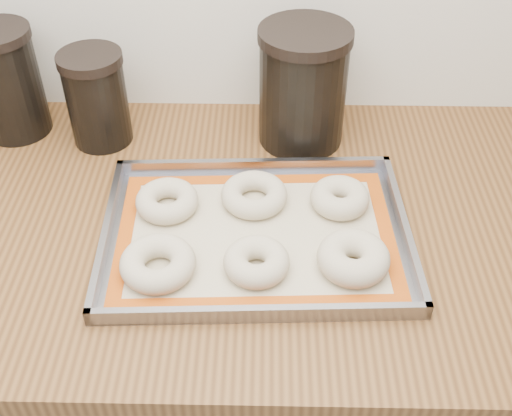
{
  "coord_description": "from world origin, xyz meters",
  "views": [
    {
      "loc": [
        0.2,
        0.92,
        1.58
      ],
      "look_at": [
        0.18,
        1.62,
        0.96
      ],
      "focal_mm": 45.0,
      "sensor_mm": 36.0,
      "label": 1
    }
  ],
  "objects_px": {
    "bagel_front_left": "(158,263)",
    "baking_tray": "(256,234)",
    "bagel_front_right": "(353,258)",
    "bagel_back_left": "(167,201)",
    "canister_mid": "(97,98)",
    "canister_left": "(6,82)",
    "bagel_back_right": "(340,198)",
    "bagel_front_mid": "(257,262)",
    "bagel_back_mid": "(254,195)",
    "canister_right": "(303,87)"
  },
  "relations": [
    {
      "from": "bagel_front_mid",
      "to": "bagel_front_right",
      "type": "bearing_deg",
      "value": 3.08
    },
    {
      "from": "canister_left",
      "to": "baking_tray",
      "type": "bearing_deg",
      "value": -32.36
    },
    {
      "from": "baking_tray",
      "to": "bagel_back_left",
      "type": "xyz_separation_m",
      "value": [
        -0.14,
        0.06,
        0.01
      ]
    },
    {
      "from": "bagel_back_mid",
      "to": "canister_right",
      "type": "xyz_separation_m",
      "value": [
        0.08,
        0.19,
        0.09
      ]
    },
    {
      "from": "bagel_back_right",
      "to": "canister_left",
      "type": "distance_m",
      "value": 0.62
    },
    {
      "from": "baking_tray",
      "to": "canister_mid",
      "type": "height_order",
      "value": "canister_mid"
    },
    {
      "from": "bagel_front_right",
      "to": "bagel_back_right",
      "type": "height_order",
      "value": "bagel_front_right"
    },
    {
      "from": "bagel_front_mid",
      "to": "bagel_back_right",
      "type": "distance_m",
      "value": 0.19
    },
    {
      "from": "bagel_front_mid",
      "to": "bagel_back_right",
      "type": "relative_size",
      "value": 1.01
    },
    {
      "from": "bagel_back_left",
      "to": "canister_left",
      "type": "bearing_deg",
      "value": 143.62
    },
    {
      "from": "bagel_back_left",
      "to": "bagel_back_right",
      "type": "relative_size",
      "value": 1.06
    },
    {
      "from": "baking_tray",
      "to": "bagel_front_right",
      "type": "distance_m",
      "value": 0.16
    },
    {
      "from": "bagel_back_left",
      "to": "bagel_back_right",
      "type": "distance_m",
      "value": 0.27
    },
    {
      "from": "canister_right",
      "to": "bagel_back_right",
      "type": "bearing_deg",
      "value": -74.14
    },
    {
      "from": "bagel_back_left",
      "to": "canister_left",
      "type": "relative_size",
      "value": 0.5
    },
    {
      "from": "bagel_front_right",
      "to": "bagel_back_left",
      "type": "distance_m",
      "value": 0.31
    },
    {
      "from": "baking_tray",
      "to": "canister_right",
      "type": "bearing_deg",
      "value": 74.0
    },
    {
      "from": "bagel_front_mid",
      "to": "canister_left",
      "type": "bearing_deg",
      "value": 141.59
    },
    {
      "from": "bagel_back_right",
      "to": "canister_mid",
      "type": "height_order",
      "value": "canister_mid"
    },
    {
      "from": "bagel_back_mid",
      "to": "canister_mid",
      "type": "relative_size",
      "value": 0.62
    },
    {
      "from": "bagel_front_right",
      "to": "canister_mid",
      "type": "height_order",
      "value": "canister_mid"
    },
    {
      "from": "bagel_back_right",
      "to": "bagel_front_mid",
      "type": "bearing_deg",
      "value": -132.32
    },
    {
      "from": "bagel_front_left",
      "to": "bagel_back_right",
      "type": "distance_m",
      "value": 0.31
    },
    {
      "from": "bagel_front_mid",
      "to": "canister_left",
      "type": "distance_m",
      "value": 0.58
    },
    {
      "from": "bagel_front_left",
      "to": "bagel_front_mid",
      "type": "xyz_separation_m",
      "value": [
        0.14,
        0.01,
        -0.0
      ]
    },
    {
      "from": "bagel_front_left",
      "to": "canister_mid",
      "type": "distance_m",
      "value": 0.37
    },
    {
      "from": "bagel_front_left",
      "to": "canister_left",
      "type": "relative_size",
      "value": 0.54
    },
    {
      "from": "canister_mid",
      "to": "canister_right",
      "type": "xyz_separation_m",
      "value": [
        0.36,
        0.01,
        0.02
      ]
    },
    {
      "from": "baking_tray",
      "to": "bagel_front_left",
      "type": "height_order",
      "value": "bagel_front_left"
    },
    {
      "from": "bagel_front_right",
      "to": "canister_left",
      "type": "bearing_deg",
      "value": 149.29
    },
    {
      "from": "bagel_front_mid",
      "to": "bagel_back_right",
      "type": "bearing_deg",
      "value": 47.68
    },
    {
      "from": "bagel_front_left",
      "to": "canister_left",
      "type": "height_order",
      "value": "canister_left"
    },
    {
      "from": "bagel_front_left",
      "to": "bagel_front_right",
      "type": "xyz_separation_m",
      "value": [
        0.28,
        0.01,
        0.0
      ]
    },
    {
      "from": "baking_tray",
      "to": "bagel_front_mid",
      "type": "distance_m",
      "value": 0.07
    },
    {
      "from": "bagel_front_right",
      "to": "canister_right",
      "type": "xyz_separation_m",
      "value": [
        -0.06,
        0.33,
        0.08
      ]
    },
    {
      "from": "baking_tray",
      "to": "bagel_front_right",
      "type": "relative_size",
      "value": 4.54
    },
    {
      "from": "bagel_front_right",
      "to": "bagel_back_right",
      "type": "bearing_deg",
      "value": 93.57
    },
    {
      "from": "bagel_back_right",
      "to": "canister_right",
      "type": "bearing_deg",
      "value": 105.86
    },
    {
      "from": "bagel_back_mid",
      "to": "canister_left",
      "type": "relative_size",
      "value": 0.53
    },
    {
      "from": "bagel_back_left",
      "to": "canister_mid",
      "type": "xyz_separation_m",
      "value": [
        -0.14,
        0.2,
        0.06
      ]
    },
    {
      "from": "bagel_front_left",
      "to": "baking_tray",
      "type": "bearing_deg",
      "value": 29.71
    },
    {
      "from": "canister_left",
      "to": "bagel_front_mid",
      "type": "bearing_deg",
      "value": -38.41
    },
    {
      "from": "bagel_back_left",
      "to": "canister_mid",
      "type": "relative_size",
      "value": 0.58
    },
    {
      "from": "bagel_front_mid",
      "to": "baking_tray",
      "type": "bearing_deg",
      "value": 91.68
    },
    {
      "from": "bagel_back_left",
      "to": "bagel_back_mid",
      "type": "bearing_deg",
      "value": 7.3
    },
    {
      "from": "bagel_front_right",
      "to": "canister_mid",
      "type": "bearing_deg",
      "value": 142.82
    },
    {
      "from": "baking_tray",
      "to": "bagel_front_left",
      "type": "distance_m",
      "value": 0.16
    },
    {
      "from": "bagel_back_left",
      "to": "canister_right",
      "type": "xyz_separation_m",
      "value": [
        0.22,
        0.21,
        0.09
      ]
    },
    {
      "from": "bagel_front_left",
      "to": "bagel_back_right",
      "type": "bearing_deg",
      "value": 28.78
    },
    {
      "from": "baking_tray",
      "to": "bagel_front_right",
      "type": "xyz_separation_m",
      "value": [
        0.14,
        -0.07,
        0.02
      ]
    }
  ]
}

